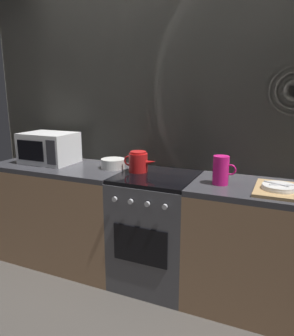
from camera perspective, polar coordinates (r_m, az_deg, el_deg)
name	(u,v)px	position (r m, az deg, el deg)	size (l,w,h in m)	color
ground_plane	(156,280)	(2.85, 1.55, -19.08)	(8.00, 8.00, 0.00)	#47423D
back_wall	(171,132)	(2.72, 4.34, 6.42)	(3.60, 0.05, 2.40)	#B2AD9E
counter_left	(65,213)	(3.06, -14.29, -7.66)	(1.20, 0.60, 0.90)	#997251
stove_unit	(156,230)	(2.63, 1.61, -10.83)	(0.60, 0.63, 0.90)	#4C4C51
counter_right	(276,252)	(2.47, 21.88, -13.56)	(1.20, 0.60, 0.90)	#997251
microwave	(49,148)	(3.02, -16.91, 3.42)	(0.46, 0.35, 0.27)	white
kettle	(138,162)	(2.57, -1.54, 1.09)	(0.28, 0.15, 0.17)	red
mixing_bowl	(113,164)	(2.71, -6.01, 0.79)	(0.20, 0.20, 0.08)	silver
pitcher	(221,170)	(2.28, 12.94, -0.38)	(0.16, 0.11, 0.20)	#E5197A
dish_pile	(279,189)	(2.25, 22.30, -3.41)	(0.30, 0.40, 0.06)	tan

